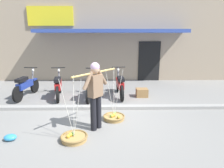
{
  "coord_description": "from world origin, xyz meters",
  "views": [
    {
      "loc": [
        0.28,
        -5.22,
        2.32
      ],
      "look_at": [
        0.38,
        0.6,
        0.85
      ],
      "focal_mm": 31.3,
      "sensor_mm": 36.0,
      "label": 1
    }
  ],
  "objects_px": {
    "fruit_basket_right_side": "(74,137)",
    "motorcycle_third_in_row": "(91,87)",
    "fruit_vendor": "(95,92)",
    "fruit_basket_left_side": "(114,117)",
    "motorcycle_nearest_shop": "(26,86)",
    "motorcycle_second_in_row": "(58,86)",
    "plastic_litter_bag": "(10,137)",
    "motorcycle_end_of_row": "(120,85)",
    "wooden_crate": "(142,93)"
  },
  "relations": [
    {
      "from": "fruit_vendor",
      "to": "motorcycle_second_in_row",
      "type": "height_order",
      "value": "fruit_vendor"
    },
    {
      "from": "motorcycle_nearest_shop",
      "to": "wooden_crate",
      "type": "relative_size",
      "value": 4.13
    },
    {
      "from": "motorcycle_nearest_shop",
      "to": "plastic_litter_bag",
      "type": "relative_size",
      "value": 6.49
    },
    {
      "from": "fruit_basket_right_side",
      "to": "motorcycle_third_in_row",
      "type": "bearing_deg",
      "value": 87.51
    },
    {
      "from": "fruit_basket_right_side",
      "to": "motorcycle_end_of_row",
      "type": "relative_size",
      "value": 0.8
    },
    {
      "from": "fruit_basket_right_side",
      "to": "motorcycle_end_of_row",
      "type": "bearing_deg",
      "value": 69.46
    },
    {
      "from": "motorcycle_second_in_row",
      "to": "wooden_crate",
      "type": "relative_size",
      "value": 4.1
    },
    {
      "from": "fruit_vendor",
      "to": "wooden_crate",
      "type": "xyz_separation_m",
      "value": [
        1.6,
        2.63,
        -0.82
      ]
    },
    {
      "from": "fruit_basket_left_side",
      "to": "fruit_vendor",
      "type": "bearing_deg",
      "value": -130.15
    },
    {
      "from": "fruit_vendor",
      "to": "motorcycle_third_in_row",
      "type": "relative_size",
      "value": 0.93
    },
    {
      "from": "motorcycle_nearest_shop",
      "to": "fruit_basket_right_side",
      "type": "bearing_deg",
      "value": -53.67
    },
    {
      "from": "fruit_vendor",
      "to": "motorcycle_third_in_row",
      "type": "xyz_separation_m",
      "value": [
        -0.34,
        2.45,
        -0.52
      ]
    },
    {
      "from": "fruit_basket_right_side",
      "to": "motorcycle_third_in_row",
      "type": "height_order",
      "value": "fruit_basket_right_side"
    },
    {
      "from": "motorcycle_end_of_row",
      "to": "fruit_basket_right_side",
      "type": "bearing_deg",
      "value": -110.54
    },
    {
      "from": "fruit_basket_right_side",
      "to": "plastic_litter_bag",
      "type": "bearing_deg",
      "value": 179.33
    },
    {
      "from": "motorcycle_second_in_row",
      "to": "motorcycle_end_of_row",
      "type": "bearing_deg",
      "value": 2.45
    },
    {
      "from": "fruit_basket_right_side",
      "to": "motorcycle_second_in_row",
      "type": "relative_size",
      "value": 0.8
    },
    {
      "from": "fruit_basket_right_side",
      "to": "motorcycle_second_in_row",
      "type": "distance_m",
      "value": 3.36
    },
    {
      "from": "motorcycle_third_in_row",
      "to": "plastic_litter_bag",
      "type": "relative_size",
      "value": 6.5
    },
    {
      "from": "fruit_vendor",
      "to": "motorcycle_third_in_row",
      "type": "distance_m",
      "value": 2.52
    },
    {
      "from": "fruit_basket_right_side",
      "to": "fruit_vendor",
      "type": "bearing_deg",
      "value": 49.78
    },
    {
      "from": "fruit_basket_right_side",
      "to": "motorcycle_third_in_row",
      "type": "distance_m",
      "value": 3.03
    },
    {
      "from": "fruit_basket_left_side",
      "to": "plastic_litter_bag",
      "type": "bearing_deg",
      "value": -155.38
    },
    {
      "from": "fruit_basket_right_side",
      "to": "plastic_litter_bag",
      "type": "relative_size",
      "value": 5.18
    },
    {
      "from": "fruit_basket_right_side",
      "to": "motorcycle_third_in_row",
      "type": "relative_size",
      "value": 0.8
    },
    {
      "from": "fruit_basket_right_side",
      "to": "plastic_litter_bag",
      "type": "xyz_separation_m",
      "value": [
        -1.44,
        0.02,
        -0.01
      ]
    },
    {
      "from": "motorcycle_second_in_row",
      "to": "plastic_litter_bag",
      "type": "xyz_separation_m",
      "value": [
        -0.33,
        -3.13,
        -0.38
      ]
    },
    {
      "from": "fruit_basket_right_side",
      "to": "wooden_crate",
      "type": "relative_size",
      "value": 3.3
    },
    {
      "from": "plastic_litter_bag",
      "to": "wooden_crate",
      "type": "height_order",
      "value": "wooden_crate"
    },
    {
      "from": "motorcycle_end_of_row",
      "to": "plastic_litter_bag",
      "type": "xyz_separation_m",
      "value": [
        -2.66,
        -3.23,
        -0.38
      ]
    },
    {
      "from": "motorcycle_end_of_row",
      "to": "wooden_crate",
      "type": "relative_size",
      "value": 4.14
    },
    {
      "from": "fruit_basket_left_side",
      "to": "fruit_basket_right_side",
      "type": "relative_size",
      "value": 1.0
    },
    {
      "from": "fruit_basket_right_side",
      "to": "motorcycle_nearest_shop",
      "type": "distance_m",
      "value": 3.97
    },
    {
      "from": "motorcycle_second_in_row",
      "to": "motorcycle_end_of_row",
      "type": "distance_m",
      "value": 2.33
    },
    {
      "from": "fruit_vendor",
      "to": "motorcycle_nearest_shop",
      "type": "relative_size",
      "value": 0.93
    },
    {
      "from": "fruit_basket_left_side",
      "to": "motorcycle_end_of_row",
      "type": "bearing_deg",
      "value": 82.47
    },
    {
      "from": "fruit_vendor",
      "to": "fruit_basket_right_side",
      "type": "bearing_deg",
      "value": -130.22
    },
    {
      "from": "motorcycle_nearest_shop",
      "to": "motorcycle_second_in_row",
      "type": "distance_m",
      "value": 1.23
    },
    {
      "from": "motorcycle_end_of_row",
      "to": "wooden_crate",
      "type": "xyz_separation_m",
      "value": [
        0.85,
        -0.06,
        -0.29
      ]
    },
    {
      "from": "plastic_litter_bag",
      "to": "motorcycle_third_in_row",
      "type": "bearing_deg",
      "value": 62.2
    },
    {
      "from": "motorcycle_nearest_shop",
      "to": "motorcycle_third_in_row",
      "type": "distance_m",
      "value": 2.48
    },
    {
      "from": "wooden_crate",
      "to": "motorcycle_third_in_row",
      "type": "bearing_deg",
      "value": -174.48
    },
    {
      "from": "fruit_basket_right_side",
      "to": "plastic_litter_bag",
      "type": "distance_m",
      "value": 1.44
    },
    {
      "from": "fruit_basket_right_side",
      "to": "fruit_basket_left_side",
      "type": "bearing_deg",
      "value": 49.81
    },
    {
      "from": "fruit_vendor",
      "to": "fruit_basket_right_side",
      "type": "xyz_separation_m",
      "value": [
        -0.47,
        -0.55,
        -0.9
      ]
    },
    {
      "from": "motorcycle_nearest_shop",
      "to": "plastic_litter_bag",
      "type": "bearing_deg",
      "value": -74.11
    },
    {
      "from": "motorcycle_second_in_row",
      "to": "motorcycle_nearest_shop",
      "type": "bearing_deg",
      "value": 178.2
    },
    {
      "from": "fruit_vendor",
      "to": "plastic_litter_bag",
      "type": "distance_m",
      "value": 2.18
    },
    {
      "from": "motorcycle_nearest_shop",
      "to": "wooden_crate",
      "type": "bearing_deg",
      "value": -0.02
    },
    {
      "from": "fruit_basket_left_side",
      "to": "motorcycle_end_of_row",
      "type": "xyz_separation_m",
      "value": [
        0.28,
        2.14,
        0.38
      ]
    }
  ]
}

